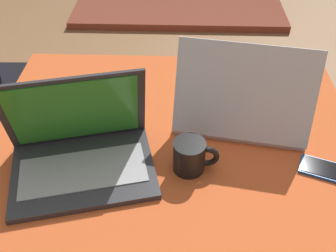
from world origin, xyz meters
The scene contains 8 objects.
ground_plane centered at (0.00, 0.00, 0.00)m, with size 14.00×14.00×0.00m, color olive.
ottoman centered at (0.00, 0.00, 0.22)m, with size 1.04×0.81×0.44m.
laptop_near centered at (-0.23, -0.14, 0.49)m, with size 0.40×0.32×0.25m.
laptop_far centered at (0.19, 0.06, 0.49)m, with size 0.40×0.32×0.26m.
cell_phone centered at (0.40, -0.14, 0.44)m, with size 0.16×0.11×0.01m.
backpack centered at (-0.61, 0.24, 0.19)m, with size 0.19×0.34×0.47m.
coffee_mug centered at (0.05, -0.14, 0.48)m, with size 0.12×0.08×0.09m.
fireplace_hearth centered at (0.00, 1.68, 0.02)m, with size 1.40×0.50×0.04m.
Camera 1 is at (0.02, -0.82, 1.18)m, focal length 42.00 mm.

